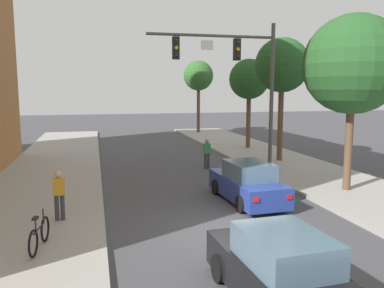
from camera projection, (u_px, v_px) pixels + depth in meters
name	position (u px, v px, depth m)	size (l,w,h in m)	color
ground_plane	(238.00, 232.00, 12.29)	(120.00, 120.00, 0.00)	#424247
sidewalk_left	(13.00, 249.00, 10.74)	(5.00, 60.00, 0.15)	#99968E
traffic_signal_mast	(238.00, 70.00, 19.52)	(6.48, 0.38, 7.50)	#514C47
car_lead_blue	(247.00, 184.00, 15.49)	(2.00, 4.32, 1.60)	navy
car_following_black	(281.00, 273.00, 7.96)	(2.01, 4.32, 1.60)	black
pedestrian_sidewalk_left_walker	(59.00, 193.00, 12.79)	(0.36, 0.22, 1.64)	#333338
pedestrian_crossing_road	(207.00, 152.00, 21.95)	(0.36, 0.22, 1.64)	#333338
bicycle_leaning	(39.00, 235.00, 10.53)	(0.34, 1.76, 0.98)	black
street_tree_nearest	(353.00, 65.00, 16.13)	(4.07, 4.07, 7.29)	brown
street_tree_second	(282.00, 66.00, 23.06)	(3.19, 3.19, 7.24)	brown
street_tree_third	(249.00, 80.00, 28.32)	(2.88, 2.88, 6.41)	brown
street_tree_farthest	(198.00, 76.00, 38.52)	(2.90, 2.90, 7.00)	brown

